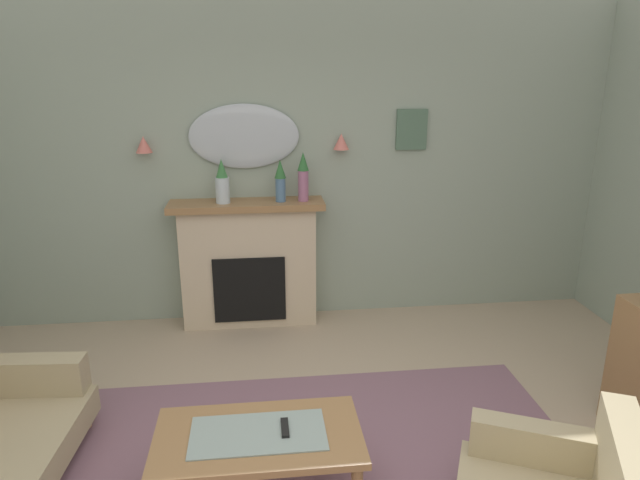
{
  "coord_description": "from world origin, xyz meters",
  "views": [
    {
      "loc": [
        -0.33,
        -2.42,
        2.3
      ],
      "look_at": [
        0.11,
        1.42,
        1.1
      ],
      "focal_mm": 31.63,
      "sensor_mm": 36.0,
      "label": 1
    }
  ],
  "objects_px": {
    "mantel_vase_right": "(303,176)",
    "coffee_table": "(259,443)",
    "wall_mirror": "(244,136)",
    "mantel_vase_centre": "(222,183)",
    "wall_sconce_left": "(144,144)",
    "tv_remote": "(285,428)",
    "framed_picture": "(412,130)",
    "mantel_vase_left": "(280,179)",
    "wall_sconce_right": "(341,141)",
    "fireplace": "(249,265)"
  },
  "relations": [
    {
      "from": "wall_mirror",
      "to": "tv_remote",
      "type": "height_order",
      "value": "wall_mirror"
    },
    {
      "from": "fireplace",
      "to": "framed_picture",
      "type": "height_order",
      "value": "framed_picture"
    },
    {
      "from": "wall_sconce_right",
      "to": "tv_remote",
      "type": "relative_size",
      "value": 0.88
    },
    {
      "from": "coffee_table",
      "to": "tv_remote",
      "type": "height_order",
      "value": "tv_remote"
    },
    {
      "from": "mantel_vase_left",
      "to": "tv_remote",
      "type": "distance_m",
      "value": 2.43
    },
    {
      "from": "wall_mirror",
      "to": "coffee_table",
      "type": "height_order",
      "value": "wall_mirror"
    },
    {
      "from": "wall_mirror",
      "to": "coffee_table",
      "type": "xyz_separation_m",
      "value": [
        0.06,
        -2.44,
        -1.33
      ]
    },
    {
      "from": "tv_remote",
      "to": "wall_sconce_left",
      "type": "bearing_deg",
      "value": 113.8
    },
    {
      "from": "framed_picture",
      "to": "wall_mirror",
      "type": "bearing_deg",
      "value": -179.62
    },
    {
      "from": "mantel_vase_right",
      "to": "wall_mirror",
      "type": "bearing_deg",
      "value": 161.22
    },
    {
      "from": "mantel_vase_left",
      "to": "wall_sconce_right",
      "type": "height_order",
      "value": "wall_sconce_right"
    },
    {
      "from": "mantel_vase_centre",
      "to": "wall_mirror",
      "type": "distance_m",
      "value": 0.46
    },
    {
      "from": "mantel_vase_right",
      "to": "tv_remote",
      "type": "height_order",
      "value": "mantel_vase_right"
    },
    {
      "from": "mantel_vase_centre",
      "to": "mantel_vase_right",
      "type": "height_order",
      "value": "mantel_vase_right"
    },
    {
      "from": "fireplace",
      "to": "wall_mirror",
      "type": "distance_m",
      "value": 1.15
    },
    {
      "from": "wall_mirror",
      "to": "framed_picture",
      "type": "xyz_separation_m",
      "value": [
        1.5,
        0.01,
        0.04
      ]
    },
    {
      "from": "mantel_vase_left",
      "to": "framed_picture",
      "type": "relative_size",
      "value": 1.02
    },
    {
      "from": "mantel_vase_centre",
      "to": "wall_sconce_right",
      "type": "distance_m",
      "value": 1.11
    },
    {
      "from": "mantel_vase_centre",
      "to": "wall_sconce_left",
      "type": "xyz_separation_m",
      "value": [
        -0.65,
        0.12,
        0.33
      ]
    },
    {
      "from": "fireplace",
      "to": "wall_sconce_right",
      "type": "distance_m",
      "value": 1.38
    },
    {
      "from": "wall_sconce_right",
      "to": "wall_mirror",
      "type": "bearing_deg",
      "value": 176.63
    },
    {
      "from": "tv_remote",
      "to": "framed_picture",
      "type": "bearing_deg",
      "value": 61.91
    },
    {
      "from": "wall_sconce_left",
      "to": "wall_mirror",
      "type": "bearing_deg",
      "value": 3.37
    },
    {
      "from": "framed_picture",
      "to": "mantel_vase_centre",
      "type": "bearing_deg",
      "value": -173.96
    },
    {
      "from": "mantel_vase_centre",
      "to": "wall_sconce_left",
      "type": "relative_size",
      "value": 2.75
    },
    {
      "from": "coffee_table",
      "to": "tv_remote",
      "type": "xyz_separation_m",
      "value": [
        0.14,
        0.02,
        0.07
      ]
    },
    {
      "from": "wall_sconce_left",
      "to": "coffee_table",
      "type": "bearing_deg",
      "value": -69.27
    },
    {
      "from": "tv_remote",
      "to": "mantel_vase_right",
      "type": "bearing_deg",
      "value": 82.4
    },
    {
      "from": "fireplace",
      "to": "mantel_vase_right",
      "type": "relative_size",
      "value": 3.16
    },
    {
      "from": "fireplace",
      "to": "wall_mirror",
      "type": "xyz_separation_m",
      "value": [
        0.0,
        0.14,
        1.14
      ]
    },
    {
      "from": "fireplace",
      "to": "coffee_table",
      "type": "xyz_separation_m",
      "value": [
        0.06,
        -2.3,
        -0.19
      ]
    },
    {
      "from": "wall_sconce_left",
      "to": "framed_picture",
      "type": "xyz_separation_m",
      "value": [
        2.35,
        0.06,
        0.09
      ]
    },
    {
      "from": "wall_sconce_left",
      "to": "mantel_vase_left",
      "type": "bearing_deg",
      "value": -5.96
    },
    {
      "from": "mantel_vase_right",
      "to": "mantel_vase_centre",
      "type": "bearing_deg",
      "value": 180.0
    },
    {
      "from": "coffee_table",
      "to": "mantel_vase_left",
      "type": "bearing_deg",
      "value": 83.88
    },
    {
      "from": "fireplace",
      "to": "wall_sconce_left",
      "type": "height_order",
      "value": "wall_sconce_left"
    },
    {
      "from": "mantel_vase_right",
      "to": "coffee_table",
      "type": "distance_m",
      "value": 2.52
    },
    {
      "from": "mantel_vase_centre",
      "to": "mantel_vase_right",
      "type": "distance_m",
      "value": 0.7
    },
    {
      "from": "fireplace",
      "to": "wall_sconce_right",
      "type": "bearing_deg",
      "value": 6.16
    },
    {
      "from": "mantel_vase_centre",
      "to": "mantel_vase_right",
      "type": "bearing_deg",
      "value": -0.0
    },
    {
      "from": "wall_sconce_left",
      "to": "tv_remote",
      "type": "xyz_separation_m",
      "value": [
        1.05,
        -2.38,
        -1.21
      ]
    },
    {
      "from": "tv_remote",
      "to": "mantel_vase_centre",
      "type": "bearing_deg",
      "value": 100.02
    },
    {
      "from": "fireplace",
      "to": "mantel_vase_left",
      "type": "xyz_separation_m",
      "value": [
        0.3,
        -0.03,
        0.79
      ]
    },
    {
      "from": "mantel_vase_right",
      "to": "tv_remote",
      "type": "distance_m",
      "value": 2.46
    },
    {
      "from": "mantel_vase_left",
      "to": "tv_remote",
      "type": "relative_size",
      "value": 2.3
    },
    {
      "from": "wall_sconce_right",
      "to": "tv_remote",
      "type": "bearing_deg",
      "value": -105.31
    },
    {
      "from": "mantel_vase_centre",
      "to": "tv_remote",
      "type": "bearing_deg",
      "value": -79.98
    },
    {
      "from": "framed_picture",
      "to": "coffee_table",
      "type": "relative_size",
      "value": 0.33
    },
    {
      "from": "fireplace",
      "to": "mantel_vase_right",
      "type": "xyz_separation_m",
      "value": [
        0.5,
        -0.03,
        0.81
      ]
    },
    {
      "from": "tv_remote",
      "to": "wall_mirror",
      "type": "bearing_deg",
      "value": 94.68
    }
  ]
}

